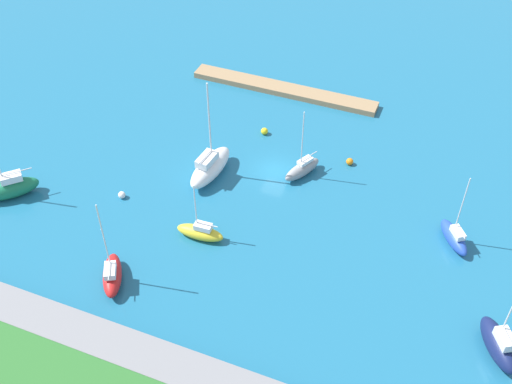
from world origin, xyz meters
The scene contains 13 objects.
water centered at (0.00, 0.00, 0.00)m, with size 160.00×160.00×0.00m, color #1E668C.
pier_dock centered at (4.43, -15.31, 0.37)m, with size 24.69×2.53×0.74m, color #997A56.
breakwater centered at (0.00, 26.74, 0.69)m, with size 68.89×3.47×1.39m, color gray.
sailboat_gray_off_beacon centered at (-3.08, -0.55, 0.88)m, with size 3.49×5.11×8.59m.
sailboat_navy_mid_basin centered at (-25.42, 14.97, 1.20)m, with size 4.42×5.74×9.34m.
sailboat_white_along_channel centered at (6.28, 3.32, 1.30)m, with size 3.13×7.57×11.76m.
sailboat_blue_far_north centered at (-20.17, 3.65, 0.88)m, with size 3.97×4.82×8.25m.
sailboat_green_east_end centered at (24.54, 14.21, 1.17)m, with size 5.72×5.77×9.03m.
sailboat_yellow_near_pier centered at (3.24, 12.23, 0.80)m, with size 4.93×1.86×6.87m.
sailboat_red_by_breakwater centered at (8.35, 20.30, 0.98)m, with size 3.98×5.34×9.61m.
mooring_buoy_yellow centered at (3.48, -5.94, 0.42)m, with size 0.84×0.84×0.84m, color yellow.
mooring_buoy_white centered at (13.52, 10.07, 0.39)m, with size 0.78×0.78×0.78m, color white.
mooring_buoy_orange centered at (-7.50, -4.25, 0.40)m, with size 0.81×0.81×0.81m, color orange.
Camera 1 is at (-17.58, 49.50, 45.20)m, focal length 43.52 mm.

